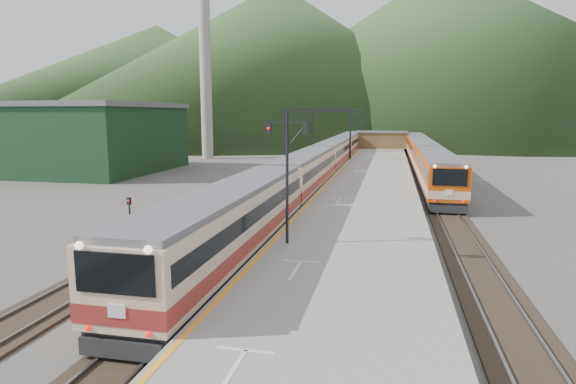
% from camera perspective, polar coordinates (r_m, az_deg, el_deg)
% --- Properties ---
extents(ground, '(400.00, 400.00, 0.00)m').
position_cam_1_polar(ground, '(16.03, -17.87, -18.00)').
color(ground, '#47423D').
rests_on(ground, ground).
extents(track_main, '(2.60, 200.00, 0.23)m').
position_cam_1_polar(track_main, '(53.24, 4.02, 1.50)').
color(track_main, black).
rests_on(track_main, ground).
extents(track_far, '(2.60, 200.00, 0.23)m').
position_cam_1_polar(track_far, '(54.17, -1.23, 1.65)').
color(track_far, black).
rests_on(track_far, ground).
extents(track_second, '(2.60, 200.00, 0.23)m').
position_cam_1_polar(track_second, '(52.88, 16.45, 1.09)').
color(track_second, black).
rests_on(track_second, ground).
extents(platform, '(8.00, 100.00, 1.00)m').
position_cam_1_polar(platform, '(50.72, 9.98, 1.49)').
color(platform, gray).
rests_on(platform, ground).
extents(gantry_near, '(9.55, 0.25, 8.00)m').
position_cam_1_polar(gantry_near, '(68.04, 3.48, 7.85)').
color(gantry_near, black).
rests_on(gantry_near, ground).
extents(gantry_far, '(9.55, 0.25, 8.00)m').
position_cam_1_polar(gantry_far, '(92.82, 5.84, 8.18)').
color(gantry_far, black).
rests_on(gantry_far, ground).
extents(warehouse, '(14.50, 20.50, 8.60)m').
position_cam_1_polar(warehouse, '(64.84, -21.11, 6.06)').
color(warehouse, black).
rests_on(warehouse, ground).
extents(smokestack, '(1.80, 1.80, 30.00)m').
position_cam_1_polar(smokestack, '(80.23, -9.76, 14.68)').
color(smokestack, '#9E998E').
rests_on(smokestack, ground).
extents(station_shed, '(9.40, 4.40, 3.10)m').
position_cam_1_polar(station_shed, '(90.38, 11.03, 6.12)').
color(station_shed, brown).
rests_on(station_shed, platform).
extents(hill_a, '(180.00, 180.00, 60.00)m').
position_cam_1_polar(hill_a, '(208.97, -1.10, 15.50)').
color(hill_a, '#2E4E26').
rests_on(hill_a, ground).
extents(hill_b, '(220.00, 220.00, 75.00)m').
position_cam_1_polar(hill_b, '(245.17, 18.03, 15.90)').
color(hill_b, '#2E4E26').
rests_on(hill_b, ground).
extents(hill_d, '(200.00, 200.00, 55.00)m').
position_cam_1_polar(hill_d, '(283.32, -15.03, 13.04)').
color(hill_d, '#2E4E26').
rests_on(hill_d, ground).
extents(main_train, '(2.98, 102.16, 3.64)m').
position_cam_1_polar(main_train, '(63.27, 5.38, 4.51)').
color(main_train, '#D1AE8E').
rests_on(main_train, track_main).
extents(second_train, '(2.88, 59.00, 3.51)m').
position_cam_1_polar(second_train, '(64.89, 15.74, 4.27)').
color(second_train, '#C24709').
rests_on(second_train, track_second).
extents(signal_mast, '(2.20, 0.34, 6.44)m').
position_cam_1_polar(signal_mast, '(22.80, -0.11, 3.53)').
color(signal_mast, black).
rests_on(signal_mast, platform).
extents(short_signal_a, '(0.24, 0.19, 2.27)m').
position_cam_1_polar(short_signal_a, '(22.65, -14.81, -5.79)').
color(short_signal_a, black).
rests_on(short_signal_a, ground).
extents(short_signal_b, '(0.25, 0.21, 2.27)m').
position_cam_1_polar(short_signal_b, '(38.58, -2.86, 0.65)').
color(short_signal_b, black).
rests_on(short_signal_b, ground).
extents(short_signal_c, '(0.24, 0.19, 2.27)m').
position_cam_1_polar(short_signal_c, '(30.46, -18.27, -2.12)').
color(short_signal_c, black).
rests_on(short_signal_c, ground).
extents(worker, '(0.80, 0.79, 1.86)m').
position_cam_1_polar(worker, '(25.85, -20.08, -5.41)').
color(worker, black).
rests_on(worker, ground).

